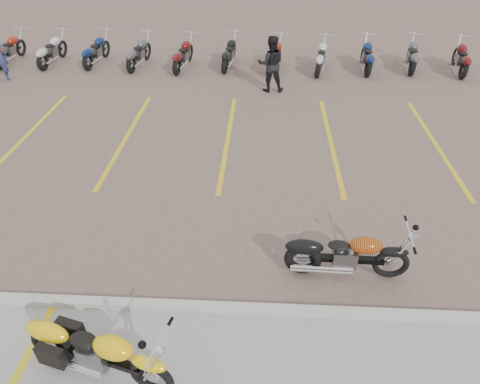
# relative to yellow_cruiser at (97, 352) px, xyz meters

# --- Properties ---
(ground) EXTENTS (100.00, 100.00, 0.00)m
(ground) POSITION_rel_yellow_cruiser_xyz_m (1.17, 3.20, -0.44)
(ground) COLOR #725A51
(ground) RESTS_ON ground
(curb) EXTENTS (60.00, 0.18, 0.12)m
(curb) POSITION_rel_yellow_cruiser_xyz_m (1.17, 1.20, -0.38)
(curb) COLOR #ADAAA3
(curb) RESTS_ON ground
(parking_stripes) EXTENTS (38.00, 5.50, 0.01)m
(parking_stripes) POSITION_rel_yellow_cruiser_xyz_m (1.17, 7.20, -0.44)
(parking_stripes) COLOR gold
(parking_stripes) RESTS_ON ground
(yellow_cruiser) EXTENTS (2.11, 0.73, 0.89)m
(yellow_cruiser) POSITION_rel_yellow_cruiser_xyz_m (0.00, 0.00, 0.00)
(yellow_cruiser) COLOR black
(yellow_cruiser) RESTS_ON ground
(flame_cruiser) EXTENTS (2.08, 0.32, 0.85)m
(flame_cruiser) POSITION_rel_yellow_cruiser_xyz_m (3.50, 2.14, -0.02)
(flame_cruiser) COLOR black
(flame_cruiser) RESTS_ON ground
(person_b) EXTENTS (0.89, 0.71, 1.77)m
(person_b) POSITION_rel_yellow_cruiser_xyz_m (2.28, 10.79, 0.44)
(person_b) COLOR black
(person_b) RESTS_ON ground
(bg_bike_row) EXTENTS (19.08, 2.07, 1.10)m
(bg_bike_row) POSITION_rel_yellow_cruiser_xyz_m (-0.08, 13.15, 0.11)
(bg_bike_row) COLOR black
(bg_bike_row) RESTS_ON ground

